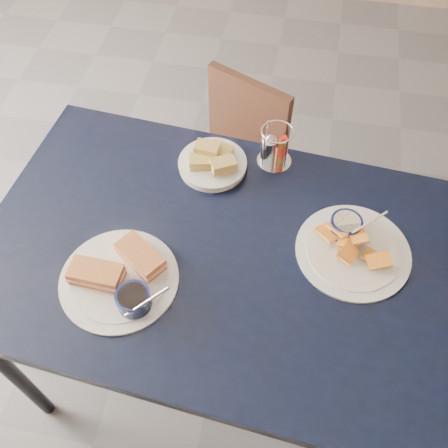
% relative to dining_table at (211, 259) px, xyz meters
% --- Properties ---
extents(ground, '(6.00, 6.00, 0.00)m').
position_rel_dining_table_xyz_m(ground, '(0.01, 0.18, -0.69)').
color(ground, '#4D4C51').
rests_on(ground, ground).
extents(dining_table, '(1.39, 0.99, 0.75)m').
position_rel_dining_table_xyz_m(dining_table, '(0.00, 0.00, 0.00)').
color(dining_table, black).
rests_on(dining_table, ground).
extents(chair_far, '(0.47, 0.48, 0.76)m').
position_rel_dining_table_xyz_m(chair_far, '(-0.07, 0.66, -0.25)').
color(chair_far, black).
rests_on(chair_far, ground).
extents(sandwich_plate, '(0.33, 0.32, 0.12)m').
position_rel_dining_table_xyz_m(sandwich_plate, '(-0.21, -0.15, 0.08)').
color(sandwich_plate, white).
rests_on(sandwich_plate, dining_table).
extents(plantain_plate, '(0.32, 0.32, 0.12)m').
position_rel_dining_table_xyz_m(plantain_plate, '(0.39, 0.08, 0.08)').
color(plantain_plate, white).
rests_on(plantain_plate, dining_table).
extents(bread_basket, '(0.21, 0.21, 0.07)m').
position_rel_dining_table_xyz_m(bread_basket, '(-0.06, 0.30, 0.08)').
color(bread_basket, white).
rests_on(bread_basket, dining_table).
extents(condiment_caddy, '(0.11, 0.11, 0.14)m').
position_rel_dining_table_xyz_m(condiment_caddy, '(0.13, 0.36, 0.12)').
color(condiment_caddy, silver).
rests_on(condiment_caddy, dining_table).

